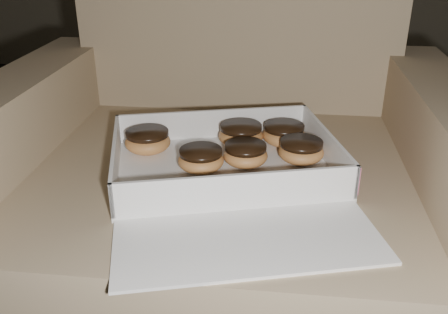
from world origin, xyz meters
The scene contains 11 objects.
armchair centered at (-0.30, 0.19, 0.30)m, with size 0.91×0.77×0.95m.
bakery_box centered at (-0.27, 0.05, 0.44)m, with size 0.48×0.53×0.07m.
donut_a centered at (-0.25, 0.10, 0.46)m, with size 0.08×0.08×0.04m.
donut_b centered at (-0.33, 0.07, 0.46)m, with size 0.08×0.08×0.04m.
donut_c centered at (-0.44, 0.14, 0.46)m, with size 0.09×0.09×0.04m.
donut_d centered at (-0.15, 0.13, 0.46)m, with size 0.08×0.08×0.04m.
donut_e centered at (-0.27, 0.19, 0.46)m, with size 0.09×0.09×0.04m.
donut_f centered at (-0.18, 0.20, 0.46)m, with size 0.08×0.08×0.04m.
crumb_a centered at (-0.21, 0.01, 0.44)m, with size 0.01×0.01×0.00m, color black.
crumb_b centered at (-0.20, 0.03, 0.44)m, with size 0.01×0.01×0.00m, color black.
crumb_c centered at (-0.22, 0.02, 0.44)m, with size 0.01×0.01×0.00m, color black.
Camera 1 is at (-0.20, -0.70, 0.83)m, focal length 40.00 mm.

